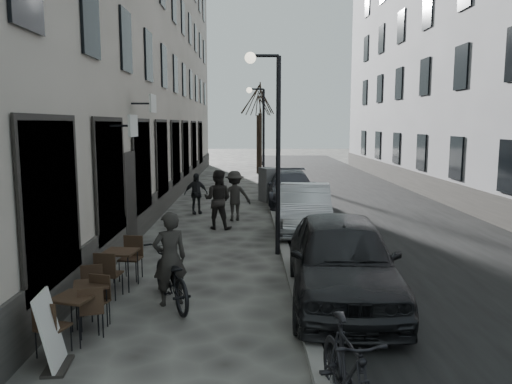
{
  "coord_description": "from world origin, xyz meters",
  "views": [
    {
      "loc": [
        -0.76,
        -6.56,
        3.35
      ],
      "look_at": [
        -0.58,
        4.72,
        1.8
      ],
      "focal_mm": 35.0,
      "sensor_mm": 36.0,
      "label": 1
    }
  ],
  "objects_px": {
    "bistro_set_b": "(92,299)",
    "streetlamp_far": "(260,127)",
    "tree_far": "(258,104)",
    "pedestrian_mid": "(235,196)",
    "car_near": "(342,259)",
    "utility_cabinet": "(268,185)",
    "bicycle": "(170,276)",
    "car_mid": "(305,208)",
    "pedestrian_near": "(218,199)",
    "car_far": "(291,188)",
    "moped": "(348,374)",
    "tree_near": "(260,99)",
    "sign_board": "(52,338)",
    "streetlamp_near": "(271,131)",
    "pedestrian_far": "(196,194)",
    "bistro_set_a": "(75,313)",
    "bistro_set_c": "(120,265)"
  },
  "relations": [
    {
      "from": "tree_far",
      "to": "bicycle",
      "type": "xyz_separation_m",
      "value": [
        -2.11,
        -24.58,
        -4.13
      ]
    },
    {
      "from": "pedestrian_mid",
      "to": "car_mid",
      "type": "height_order",
      "value": "pedestrian_mid"
    },
    {
      "from": "bistro_set_b",
      "to": "utility_cabinet",
      "type": "xyz_separation_m",
      "value": [
        3.5,
        13.26,
        0.3
      ]
    },
    {
      "from": "tree_near",
      "to": "bistro_set_b",
      "type": "height_order",
      "value": "tree_near"
    },
    {
      "from": "tree_near",
      "to": "car_near",
      "type": "height_order",
      "value": "tree_near"
    },
    {
      "from": "car_mid",
      "to": "tree_near",
      "type": "bearing_deg",
      "value": 101.0
    },
    {
      "from": "streetlamp_near",
      "to": "moped",
      "type": "bearing_deg",
      "value": -85.94
    },
    {
      "from": "bistro_set_a",
      "to": "pedestrian_mid",
      "type": "bearing_deg",
      "value": 93.49
    },
    {
      "from": "pedestrian_near",
      "to": "utility_cabinet",
      "type": "bearing_deg",
      "value": -93.81
    },
    {
      "from": "tree_far",
      "to": "pedestrian_mid",
      "type": "relative_size",
      "value": 3.28
    },
    {
      "from": "bistro_set_b",
      "to": "bistro_set_c",
      "type": "height_order",
      "value": "bistro_set_c"
    },
    {
      "from": "moped",
      "to": "pedestrian_far",
      "type": "bearing_deg",
      "value": 96.18
    },
    {
      "from": "moped",
      "to": "streetlamp_far",
      "type": "bearing_deg",
      "value": 84.7
    },
    {
      "from": "bistro_set_a",
      "to": "streetlamp_near",
      "type": "bearing_deg",
      "value": 73.85
    },
    {
      "from": "bicycle",
      "to": "car_far",
      "type": "bearing_deg",
      "value": -129.98
    },
    {
      "from": "car_mid",
      "to": "streetlamp_far",
      "type": "bearing_deg",
      "value": 103.08
    },
    {
      "from": "tree_far",
      "to": "sign_board",
      "type": "distance_m",
      "value": 27.55
    },
    {
      "from": "pedestrian_far",
      "to": "bistro_set_a",
      "type": "bearing_deg",
      "value": -114.87
    },
    {
      "from": "car_near",
      "to": "bistro_set_b",
      "type": "bearing_deg",
      "value": -163.34
    },
    {
      "from": "streetlamp_near",
      "to": "moped",
      "type": "relative_size",
      "value": 2.63
    },
    {
      "from": "pedestrian_near",
      "to": "car_mid",
      "type": "height_order",
      "value": "pedestrian_near"
    },
    {
      "from": "bistro_set_a",
      "to": "pedestrian_mid",
      "type": "height_order",
      "value": "pedestrian_mid"
    },
    {
      "from": "bicycle",
      "to": "car_mid",
      "type": "distance_m",
      "value": 7.06
    },
    {
      "from": "car_near",
      "to": "utility_cabinet",
      "type": "bearing_deg",
      "value": 98.2
    },
    {
      "from": "bicycle",
      "to": "bistro_set_a",
      "type": "bearing_deg",
      "value": 26.99
    },
    {
      "from": "bistro_set_a",
      "to": "bistro_set_b",
      "type": "relative_size",
      "value": 1.03
    },
    {
      "from": "pedestrian_mid",
      "to": "car_near",
      "type": "height_order",
      "value": "pedestrian_mid"
    },
    {
      "from": "streetlamp_far",
      "to": "car_far",
      "type": "distance_m",
      "value": 4.99
    },
    {
      "from": "streetlamp_near",
      "to": "moped",
      "type": "distance_m",
      "value": 7.8
    },
    {
      "from": "car_near",
      "to": "sign_board",
      "type": "bearing_deg",
      "value": -146.18
    },
    {
      "from": "pedestrian_mid",
      "to": "bistro_set_b",
      "type": "bearing_deg",
      "value": 68.45
    },
    {
      "from": "utility_cabinet",
      "to": "car_far",
      "type": "distance_m",
      "value": 1.33
    },
    {
      "from": "tree_near",
      "to": "sign_board",
      "type": "height_order",
      "value": "tree_near"
    },
    {
      "from": "car_far",
      "to": "bistro_set_b",
      "type": "bearing_deg",
      "value": -109.52
    },
    {
      "from": "pedestrian_mid",
      "to": "car_near",
      "type": "relative_size",
      "value": 0.36
    },
    {
      "from": "car_far",
      "to": "bistro_set_a",
      "type": "bearing_deg",
      "value": -108.76
    },
    {
      "from": "pedestrian_near",
      "to": "car_far",
      "type": "bearing_deg",
      "value": -106.22
    },
    {
      "from": "tree_far",
      "to": "car_mid",
      "type": "height_order",
      "value": "tree_far"
    },
    {
      "from": "bicycle",
      "to": "pedestrian_far",
      "type": "xyz_separation_m",
      "value": [
        -0.5,
        9.45,
        0.22
      ]
    },
    {
      "from": "tree_far",
      "to": "bicycle",
      "type": "relative_size",
      "value": 2.79
    },
    {
      "from": "car_mid",
      "to": "pedestrian_mid",
      "type": "bearing_deg",
      "value": 146.66
    },
    {
      "from": "streetlamp_near",
      "to": "pedestrian_far",
      "type": "bearing_deg",
      "value": 113.37
    },
    {
      "from": "streetlamp_far",
      "to": "tree_near",
      "type": "relative_size",
      "value": 0.89
    },
    {
      "from": "pedestrian_mid",
      "to": "pedestrian_far",
      "type": "xyz_separation_m",
      "value": [
        -1.48,
        1.34,
        -0.11
      ]
    },
    {
      "from": "utility_cabinet",
      "to": "car_far",
      "type": "bearing_deg",
      "value": -67.41
    },
    {
      "from": "car_near",
      "to": "car_mid",
      "type": "relative_size",
      "value": 1.09
    },
    {
      "from": "bicycle",
      "to": "car_mid",
      "type": "relative_size",
      "value": 0.46
    },
    {
      "from": "bistro_set_b",
      "to": "streetlamp_far",
      "type": "bearing_deg",
      "value": 62.35
    },
    {
      "from": "bistro_set_b",
      "to": "car_mid",
      "type": "distance_m",
      "value": 8.4
    },
    {
      "from": "bistro_set_b",
      "to": "pedestrian_far",
      "type": "height_order",
      "value": "pedestrian_far"
    }
  ]
}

